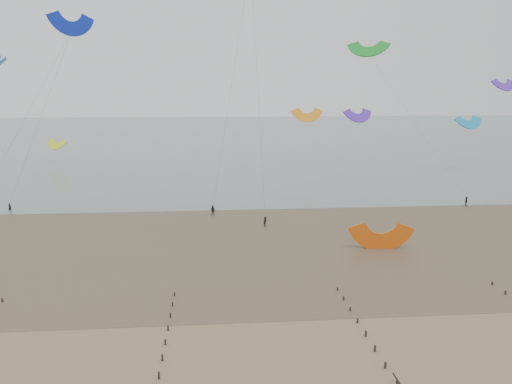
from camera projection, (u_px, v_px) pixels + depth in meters
ground at (326, 347)px, 43.50m from camera, size 500.00×500.00×0.00m
sea_and_shore at (251, 234)px, 76.71m from camera, size 500.00×665.00×0.03m
kitesurfer_lead at (10, 207)px, 90.40m from camera, size 0.62×0.41×1.66m
kitesurfers at (424, 203)px, 94.01m from camera, size 120.86×19.01×1.81m
grounded_kite at (380, 249)px, 69.84m from camera, size 8.20×6.72×4.17m
kites_airborne at (220, 94)px, 119.23m from camera, size 251.74×108.96×41.02m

